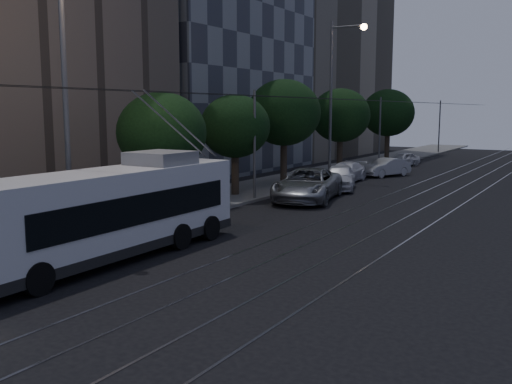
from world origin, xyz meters
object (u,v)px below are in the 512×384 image
(car_white_b, at_px, (345,172))
(car_white_c, at_px, (386,167))
(pickup_silver, at_px, (307,185))
(streetlamp_far, at_px, (337,86))
(car_white_a, at_px, (339,177))
(trolleybus, at_px, (109,212))
(streetlamp_near, at_px, (72,55))
(car_white_d, at_px, (403,159))

(car_white_b, relative_size, car_white_c, 1.13)
(pickup_silver, relative_size, streetlamp_far, 0.58)
(pickup_silver, distance_m, car_white_a, 4.91)
(car_white_a, bearing_deg, car_white_b, 87.88)
(trolleybus, distance_m, car_white_c, 28.16)
(car_white_c, relative_size, streetlamp_near, 0.36)
(car_white_b, height_order, car_white_c, car_white_c)
(car_white_d, height_order, streetlamp_far, streetlamp_far)
(car_white_d, bearing_deg, car_white_b, -72.05)
(trolleybus, relative_size, car_white_a, 2.52)
(car_white_b, height_order, car_white_d, car_white_b)
(streetlamp_far, bearing_deg, car_white_a, -63.33)
(car_white_a, height_order, car_white_c, car_white_a)
(car_white_a, distance_m, car_white_d, 16.70)
(trolleybus, relative_size, pickup_silver, 1.83)
(car_white_d, relative_size, streetlamp_near, 0.32)
(car_white_b, distance_m, car_white_c, 4.90)
(pickup_silver, height_order, car_white_a, pickup_silver)
(car_white_a, height_order, car_white_d, car_white_a)
(pickup_silver, relative_size, car_white_d, 1.72)
(car_white_d, distance_m, streetlamp_near, 35.88)
(pickup_silver, bearing_deg, car_white_a, 79.51)
(pickup_silver, xyz_separation_m, car_white_d, (-1.35, 21.57, -0.25))
(trolleybus, distance_m, car_white_b, 23.47)
(pickup_silver, distance_m, car_white_b, 8.89)
(streetlamp_far, bearing_deg, car_white_d, 84.60)
(pickup_silver, height_order, car_white_d, pickup_silver)
(pickup_silver, bearing_deg, car_white_d, 80.59)
(pickup_silver, bearing_deg, car_white_c, 77.56)
(trolleybus, xyz_separation_m, car_white_d, (-1.33, 36.20, -0.96))
(car_white_b, distance_m, streetlamp_near, 23.38)
(trolleybus, xyz_separation_m, car_white_a, (-0.19, 19.54, -0.80))
(trolleybus, distance_m, streetlamp_far, 24.72)
(pickup_silver, xyz_separation_m, car_white_a, (-0.22, 4.91, -0.10))
(car_white_a, xyz_separation_m, car_white_d, (-1.14, 16.66, -0.15))
(pickup_silver, relative_size, car_white_a, 1.38)
(car_white_a, bearing_deg, streetlamp_near, -116.45)
(streetlamp_far, bearing_deg, trolleybus, -84.14)
(streetlamp_near, bearing_deg, pickup_silver, 79.72)
(car_white_b, relative_size, streetlamp_near, 0.40)
(streetlamp_near, bearing_deg, car_white_c, 85.05)
(streetlamp_near, bearing_deg, streetlamp_far, 90.02)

